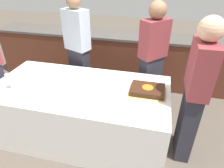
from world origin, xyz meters
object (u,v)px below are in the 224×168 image
Objects in this scene: person_seated_right at (195,94)px; person_standing_back at (78,52)px; plate_stack at (53,84)px; person_cutting_cake at (152,60)px; cake at (147,90)px; wine_glass at (8,79)px.

person_standing_back reaches higher than person_seated_right.
person_seated_right is (1.59, 0.04, 0.09)m from plate_stack.
person_cutting_cake is at bearing 35.15° from plate_stack.
cake is 0.25× the size of person_seated_right.
person_standing_back is at bearing -46.95° from person_cutting_cake.
wine_glass is 0.11× the size of person_seated_right.
person_cutting_cake is 1.00× the size of person_seated_right.
wine_glass is at bearing -159.38° from plate_stack.
person_seated_right is at bearing 76.26° from person_cutting_cake.
person_cutting_cake is 1.09m from person_standing_back.
person_cutting_cake is at bearing -157.80° from person_standing_back.
plate_stack is 0.13× the size of person_standing_back.
person_seated_right reaches higher than person_cutting_cake.
person_cutting_cake is 0.97× the size of person_standing_back.
plate_stack is at bearing -11.79° from person_cutting_cake.
cake is at bearing -99.59° from person_seated_right.
plate_stack is 1.17× the size of wine_glass.
person_cutting_cake reaches higher than plate_stack.
person_cutting_cake is (1.56, 0.95, -0.02)m from wine_glass.
person_cutting_cake is at bearing 31.33° from wine_glass.
person_seated_right reaches higher than cake.
person_standing_back reaches higher than wine_glass.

